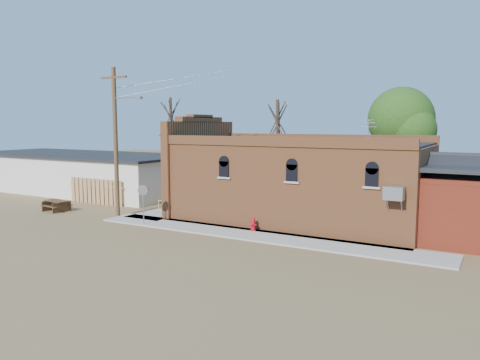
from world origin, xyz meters
The scene contains 14 objects.
ground centered at (0.00, 0.00, 0.00)m, with size 120.00×120.00×0.00m, color brown.
sidewalk_south centered at (1.50, 0.90, 0.04)m, with size 19.00×2.20×0.08m, color #9E9991.
sidewalk_west centered at (-6.30, 6.00, 0.04)m, with size 2.60×10.00×0.08m, color #9E9991.
brick_bar centered at (1.64, 5.49, 2.34)m, with size 16.40×7.97×6.30m.
storage_building centered at (-19.00, 8.00, 1.60)m, with size 20.40×8.40×3.17m.
wood_fence centered at (-12.80, 3.80, 0.90)m, with size 5.20×0.10×1.80m, color #AC814E, non-canonical shape.
utility_pole centered at (-8.14, 1.20, 4.77)m, with size 3.12×0.26×9.00m.
tree_bare_near centered at (-3.00, 13.00, 5.96)m, with size 2.80×2.80×7.65m.
tree_bare_far centered at (-14.00, 14.00, 6.36)m, with size 2.80×2.80×8.16m.
tree_leafy centered at (6.00, 13.50, 5.93)m, with size 4.40×4.40×8.15m.
fire_hydrant centered at (1.00, 1.61, 0.42)m, with size 0.40×0.39×0.69m.
stop_sign centered at (-5.08, 0.00, 1.79)m, with size 0.54×0.36×2.22m.
trash_barrel centered at (-5.30, 4.09, 0.49)m, with size 0.53×0.53×0.81m, color navy.
picnic_table centered at (-12.92, 0.50, 0.46)m, with size 1.85×1.48×0.71m.
Camera 1 is at (12.30, -19.64, 5.64)m, focal length 35.00 mm.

